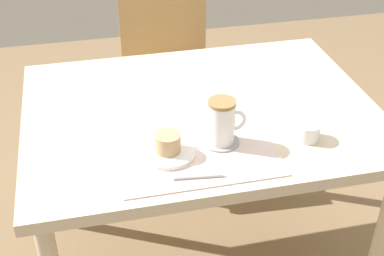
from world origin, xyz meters
TOP-DOWN VIEW (x-y plane):
  - dining_table at (0.00, 0.00)m, footprint 1.08×0.82m
  - wooden_chair at (0.02, 0.74)m, footprint 0.44×0.44m
  - placemat at (-0.07, -0.22)m, footprint 0.43×0.32m
  - pastry_plate at (-0.14, -0.22)m, footprint 0.15×0.15m
  - pastry at (-0.14, -0.22)m, footprint 0.07×0.07m
  - coffee_coaster at (0.01, -0.20)m, footprint 0.10×0.10m
  - coffee_mug at (0.01, -0.20)m, footprint 0.11×0.08m
  - teaspoon at (-0.09, -0.34)m, footprint 0.13×0.02m
  - sugar_bowl at (0.25, -0.23)m, footprint 0.07×0.07m

SIDE VIEW (x-z plane):
  - wooden_chair at x=0.02m, z-range 0.04..0.95m
  - dining_table at x=0.00m, z-range 0.28..0.99m
  - placemat at x=-0.07m, z-range 0.71..0.71m
  - coffee_coaster at x=0.01m, z-range 0.71..0.72m
  - teaspoon at x=-0.09m, z-range 0.71..0.72m
  - pastry_plate at x=-0.14m, z-range 0.71..0.73m
  - sugar_bowl at x=0.25m, z-range 0.71..0.76m
  - pastry at x=-0.14m, z-range 0.73..0.78m
  - coffee_mug at x=0.01m, z-range 0.72..0.85m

